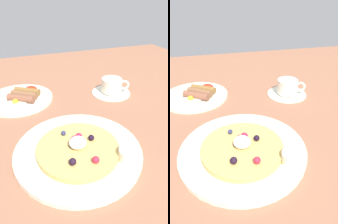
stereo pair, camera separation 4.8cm
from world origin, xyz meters
The scene contains 8 objects.
ground_plane centered at (0.00, 0.00, -1.50)cm, with size 167.52×158.88×3.00cm, color #945F46.
pancake_plate centered at (-2.69, -8.93, 0.68)cm, with size 29.94×29.94×1.37cm, color white.
pancake_with_berries centered at (-3.02, -9.90, 2.25)cm, with size 19.13×19.13×3.75cm.
syrup_ramekin centered at (6.45, -16.23, 2.75)cm, with size 4.43×4.43×2.68cm.
breakfast_plate centered at (-13.54, 23.33, 0.58)cm, with size 23.04×23.04×1.15cm, color silver.
fried_breakfast centered at (-11.69, 22.56, 2.26)cm, with size 12.73×12.60×2.65cm.
coffee_saucer centered at (19.37, 17.48, 0.37)cm, with size 14.28×14.28×0.74cm, color white.
coffee_cup centered at (19.52, 17.41, 3.37)cm, with size 9.78×7.38×5.08cm.
Camera 1 is at (-13.83, -43.26, 33.35)cm, focal length 32.17 mm.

